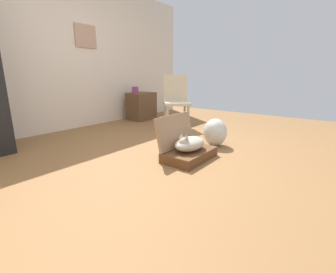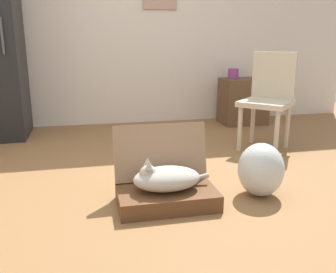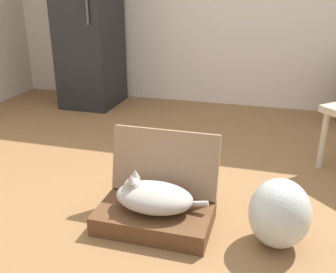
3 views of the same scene
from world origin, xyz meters
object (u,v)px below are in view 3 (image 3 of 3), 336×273
suitcase_base (155,217)px  cat (153,196)px  plastic_bag_white (279,213)px  refrigerator (88,14)px

suitcase_base → cat: (-0.01, 0.00, 0.14)m
cat → plastic_bag_white: plastic_bag_white is taller
suitcase_base → refrigerator: (-1.42, 2.15, 0.94)m
plastic_bag_white → refrigerator: size_ratio=0.19×
cat → plastic_bag_white: (0.68, 0.02, -0.00)m
cat → refrigerator: bearing=123.3°
cat → plastic_bag_white: 0.68m
plastic_bag_white → cat: bearing=-178.2°
plastic_bag_white → suitcase_base: bearing=-178.2°
suitcase_base → cat: 0.14m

